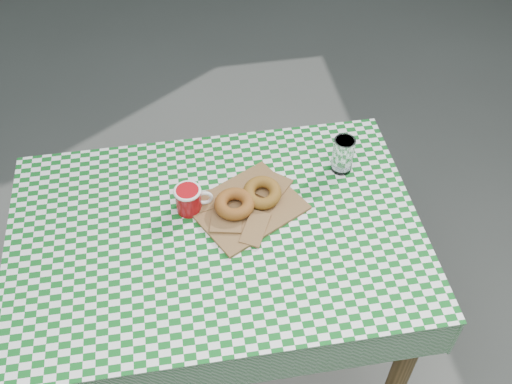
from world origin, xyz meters
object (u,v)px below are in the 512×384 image
Objects in this scene: paper_bag at (247,206)px; drinking_glass at (343,155)px; coffee_mug at (188,200)px; table at (222,305)px.

drinking_glass is (0.30, 0.11, 0.05)m from paper_bag.
coffee_mug is (-0.16, 0.02, 0.03)m from paper_bag.
paper_bag is at bearing -160.80° from drinking_glass.
table is 0.41m from paper_bag.
coffee_mug reaches higher than table.
coffee_mug is at bearing 171.54° from paper_bag.
paper_bag is 2.00× the size of coffee_mug.
drinking_glass reaches higher than paper_bag.
table is 9.76× the size of drinking_glass.
drinking_glass is at bearing 19.20° from paper_bag.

